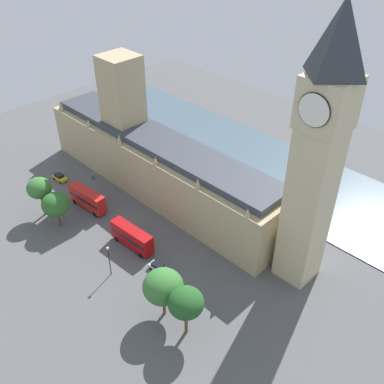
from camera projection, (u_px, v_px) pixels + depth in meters
ground_plane at (155, 193)px, 107.10m from camera, size 139.77×139.77×0.00m
river_thames at (231, 151)px, 123.49m from camera, size 29.26×125.79×0.25m
parliament_building at (155, 159)px, 104.48m from camera, size 13.96×69.77×30.53m
clock_tower at (318, 154)px, 69.99m from camera, size 7.57×7.57×51.50m
car_yellow_cab_under_trees at (60, 177)px, 111.10m from camera, size 2.22×4.24×1.74m
double_decker_bus_opposite_hall at (87, 198)px, 100.78m from camera, size 3.35×10.66×4.75m
double_decker_bus_far_end at (132, 237)px, 89.92m from camera, size 3.14×10.63×4.75m
car_silver_midblock at (158, 267)px, 85.28m from camera, size 2.29×4.35×1.74m
pedestrian_trailing at (93, 177)px, 111.55m from camera, size 0.63×0.56×1.53m
plane_tree_leading at (163, 287)px, 73.37m from camera, size 6.97×6.97×9.79m
plane_tree_near_tower at (186, 303)px, 69.85m from camera, size 5.94×5.94×9.91m
plane_tree_corner at (56, 204)px, 93.71m from camera, size 6.02×6.02×8.36m
plane_tree_kerbside at (39, 188)px, 96.03m from camera, size 5.46×5.46×9.64m
street_lamp_by_river_gate at (109, 256)px, 82.19m from camera, size 0.56×0.56×7.04m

